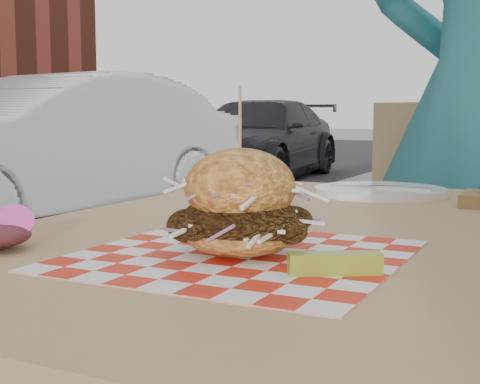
{
  "coord_description": "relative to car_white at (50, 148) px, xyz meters",
  "views": [
    {
      "loc": [
        0.36,
        -0.93,
        0.91
      ],
      "look_at": [
        0.02,
        -0.24,
        0.82
      ],
      "focal_mm": 50.0,
      "sensor_mm": 36.0,
      "label": 1
    }
  ],
  "objects": [
    {
      "name": "car_white",
      "position": [
        0.0,
        0.0,
        0.0
      ],
      "size": [
        1.89,
        3.98,
        1.26
      ],
      "primitive_type": "imported",
      "rotation": [
        0.0,
        0.0,
        -0.15
      ],
      "color": "silver",
      "rests_on": "ground"
    },
    {
      "name": "car_dark",
      "position": [
        0.0,
        4.18,
        -0.07
      ],
      "size": [
        1.87,
        3.97,
        1.12
      ],
      "primitive_type": "imported",
      "rotation": [
        0.0,
        0.0,
        0.08
      ],
      "color": "black",
      "rests_on": "ground"
    },
    {
      "name": "patio_table",
      "position": [
        3.61,
        -3.43,
        0.04
      ],
      "size": [
        0.8,
        1.2,
        0.75
      ],
      "color": "tan",
      "rests_on": "ground"
    },
    {
      "name": "patio_chair",
      "position": [
        3.62,
        -2.4,
        -0.08
      ],
      "size": [
        0.47,
        0.48,
        0.95
      ],
      "rotation": [
        0.0,
        0.0,
        -0.12
      ],
      "color": "tan",
      "rests_on": "ground"
    },
    {
      "name": "paper_liner",
      "position": [
        3.62,
        -3.67,
        0.12
      ],
      "size": [
        0.36,
        0.36,
        0.0
      ],
      "primitive_type": "cube",
      "color": "red",
      "rests_on": "patio_table"
    },
    {
      "name": "sandwich",
      "position": [
        3.62,
        -3.67,
        0.18
      ],
      "size": [
        0.17,
        0.17,
        0.19
      ],
      "color": "gold",
      "rests_on": "paper_liner"
    },
    {
      "name": "pickle_spear",
      "position": [
        3.75,
        -3.71,
        0.13
      ],
      "size": [
        0.09,
        0.07,
        0.02
      ],
      "primitive_type": "cube",
      "rotation": [
        0.0,
        0.0,
        0.53
      ],
      "color": "#9AA32F",
      "rests_on": "paper_liner"
    },
    {
      "name": "place_setting",
      "position": [
        3.61,
        -3.01,
        0.13
      ],
      "size": [
        0.27,
        0.27,
        0.02
      ],
      "color": "white",
      "rests_on": "patio_table"
    }
  ]
}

